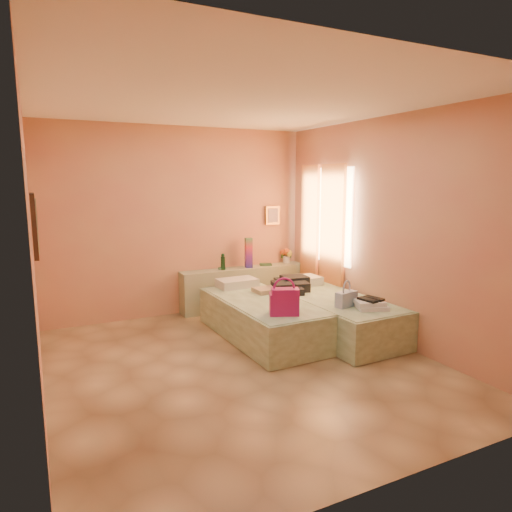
{
  "coord_description": "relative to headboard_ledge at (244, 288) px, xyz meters",
  "views": [
    {
      "loc": [
        -1.98,
        -4.35,
        2.02
      ],
      "look_at": [
        0.58,
        0.85,
        1.05
      ],
      "focal_mm": 32.0,
      "sensor_mm": 36.0,
      "label": 1
    }
  ],
  "objects": [
    {
      "name": "water_bottle",
      "position": [
        -0.36,
        -0.02,
        0.44
      ],
      "size": [
        0.08,
        0.08,
        0.24
      ],
      "primitive_type": "cylinder",
      "rotation": [
        0.0,
        0.0,
        0.33
      ],
      "color": "#14381F",
      "rests_on": "headboard_ledge"
    },
    {
      "name": "green_book",
      "position": [
        0.4,
        0.01,
        0.34
      ],
      "size": [
        0.23,
        0.2,
        0.03
      ],
      "primitive_type": "cube",
      "rotation": [
        0.0,
        0.0,
        -0.37
      ],
      "color": "#274A33",
      "rests_on": "headboard_ledge"
    },
    {
      "name": "blue_handbag",
      "position": [
        0.4,
        -2.11,
        0.27
      ],
      "size": [
        0.31,
        0.19,
        0.18
      ],
      "primitive_type": "cube",
      "rotation": [
        0.0,
        0.0,
        0.23
      ],
      "color": "#3D5C92",
      "rests_on": "bed_right"
    },
    {
      "name": "bed_left",
      "position": [
        -0.38,
        -1.39,
        -0.08
      ],
      "size": [
        0.96,
        2.03,
        0.5
      ],
      "primitive_type": "cube",
      "rotation": [
        0.0,
        0.0,
        0.03
      ],
      "color": "beige",
      "rests_on": "ground"
    },
    {
      "name": "khaki_garment",
      "position": [
        -0.13,
        -1.05,
        0.2
      ],
      "size": [
        0.36,
        0.29,
        0.06
      ],
      "primitive_type": "cube",
      "rotation": [
        0.0,
        0.0,
        0.04
      ],
      "color": "tan",
      "rests_on": "bed_left"
    },
    {
      "name": "flower_vase",
      "position": [
        0.82,
        0.07,
        0.47
      ],
      "size": [
        0.28,
        0.28,
        0.29
      ],
      "primitive_type": "cube",
      "rotation": [
        0.0,
        0.0,
        -0.37
      ],
      "color": "silver",
      "rests_on": "headboard_ledge"
    },
    {
      "name": "bed_right",
      "position": [
        0.52,
        -1.69,
        -0.08
      ],
      "size": [
        0.96,
        2.03,
        0.5
      ],
      "primitive_type": "cube",
      "rotation": [
        0.0,
        0.0,
        0.03
      ],
      "color": "beige",
      "rests_on": "ground"
    },
    {
      "name": "rainbow_box",
      "position": [
        0.07,
        -0.03,
        0.56
      ],
      "size": [
        0.12,
        0.12,
        0.47
      ],
      "primitive_type": "cube",
      "rotation": [
        0.0,
        0.0,
        -0.18
      ],
      "color": "#AB156A",
      "rests_on": "headboard_ledge"
    },
    {
      "name": "ground",
      "position": [
        -0.98,
        -2.1,
        -0.33
      ],
      "size": [
        4.5,
        4.5,
        0.0
      ],
      "primitive_type": "plane",
      "color": "tan",
      "rests_on": "ground"
    },
    {
      "name": "sandal_pair",
      "position": [
        0.61,
        -2.32,
        0.29
      ],
      "size": [
        0.23,
        0.28,
        0.03
      ],
      "primitive_type": "cube",
      "rotation": [
        0.0,
        0.0,
        0.15
      ],
      "color": "black",
      "rests_on": "towel_stack"
    },
    {
      "name": "towel_stack",
      "position": [
        0.62,
        -2.32,
        0.23
      ],
      "size": [
        0.44,
        0.41,
        0.1
      ],
      "primitive_type": "cube",
      "rotation": [
        0.0,
        0.0,
        -0.38
      ],
      "color": "white",
      "rests_on": "bed_right"
    },
    {
      "name": "small_dish",
      "position": [
        -0.36,
        0.02,
        0.34
      ],
      "size": [
        0.15,
        0.15,
        0.03
      ],
      "primitive_type": "cylinder",
      "rotation": [
        0.0,
        0.0,
        -0.23
      ],
      "color": "#488565",
      "rests_on": "headboard_ledge"
    },
    {
      "name": "headboard_ledge",
      "position": [
        0.0,
        0.0,
        0.0
      ],
      "size": [
        2.05,
        0.3,
        0.65
      ],
      "primitive_type": "cube",
      "color": "#959C80",
      "rests_on": "ground"
    },
    {
      "name": "magenta_handbag",
      "position": [
        -0.45,
        -2.07,
        0.33
      ],
      "size": [
        0.38,
        0.3,
        0.31
      ],
      "primitive_type": "cube",
      "rotation": [
        0.0,
        0.0,
        -0.41
      ],
      "color": "#AB156A",
      "rests_on": "bed_left"
    },
    {
      "name": "clothes_pile",
      "position": [
        0.24,
        -1.11,
        0.25
      ],
      "size": [
        0.63,
        0.63,
        0.16
      ],
      "primitive_type": "cube",
      "rotation": [
        0.0,
        0.0,
        -0.22
      ],
      "color": "black",
      "rests_on": "bed_right"
    },
    {
      "name": "room_walls",
      "position": [
        -0.77,
        -1.53,
        1.46
      ],
      "size": [
        4.02,
        4.51,
        2.81
      ],
      "color": "tan",
      "rests_on": "ground"
    }
  ]
}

